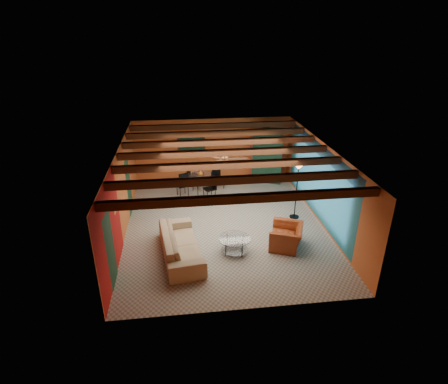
{
  "coord_description": "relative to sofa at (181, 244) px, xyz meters",
  "views": [
    {
      "loc": [
        -1.33,
        -10.56,
        6.12
      ],
      "look_at": [
        0.0,
        0.2,
        1.15
      ],
      "focal_mm": 29.09,
      "sensor_mm": 36.0,
      "label": 1
    }
  ],
  "objects": [
    {
      "name": "coffee_table",
      "position": [
        1.57,
        -0.02,
        -0.14
      ],
      "size": [
        1.12,
        1.12,
        0.48
      ],
      "primitive_type": null,
      "rotation": [
        0.0,
        0.0,
        -0.22
      ],
      "color": "white",
      "rests_on": "ground"
    },
    {
      "name": "ceiling_fan",
      "position": [
        1.48,
        1.58,
        1.98
      ],
      "size": [
        1.5,
        1.5,
        0.44
      ],
      "primitive_type": null,
      "color": "#472614",
      "rests_on": "ceiling"
    },
    {
      "name": "armoire",
      "position": [
        3.68,
        5.28,
        0.68
      ],
      "size": [
        1.35,
        1.04,
        2.13
      ],
      "primitive_type": "cube",
      "rotation": [
        0.0,
        0.0,
        -0.43
      ],
      "color": "maroon",
      "rests_on": "ground"
    },
    {
      "name": "painting",
      "position": [
        0.58,
        5.54,
        1.27
      ],
      "size": [
        1.05,
        0.03,
        0.65
      ],
      "primitive_type": "cube",
      "color": "black",
      "rests_on": "wall_back"
    },
    {
      "name": "armchair",
      "position": [
        3.17,
        0.09,
        -0.03
      ],
      "size": [
        1.26,
        1.34,
        0.7
      ],
      "primitive_type": "imported",
      "rotation": [
        0.0,
        0.0,
        -1.95
      ],
      "color": "maroon",
      "rests_on": "ground"
    },
    {
      "name": "room",
      "position": [
        1.48,
        1.69,
        1.98
      ],
      "size": [
        6.52,
        8.01,
        2.71
      ],
      "color": "#9B978B",
      "rests_on": "ground"
    },
    {
      "name": "vase",
      "position": [
        0.87,
        4.41,
        0.74
      ],
      "size": [
        0.19,
        0.19,
        0.19
      ],
      "primitive_type": "imported",
      "rotation": [
        0.0,
        0.0,
        -0.02
      ],
      "color": "orange",
      "rests_on": "dining_table"
    },
    {
      "name": "floor_lamp",
      "position": [
        3.98,
        1.87,
        0.63
      ],
      "size": [
        0.51,
        0.51,
        2.03
      ],
      "primitive_type": null,
      "rotation": [
        0.0,
        0.0,
        -0.26
      ],
      "color": "black",
      "rests_on": "ground"
    },
    {
      "name": "sofa",
      "position": [
        0.0,
        0.0,
        0.0
      ],
      "size": [
        1.35,
        2.72,
        0.76
      ],
      "primitive_type": "imported",
      "rotation": [
        0.0,
        0.0,
        1.7
      ],
      "color": "tan",
      "rests_on": "ground"
    },
    {
      "name": "dining_table",
      "position": [
        0.87,
        4.41,
        0.13
      ],
      "size": [
        2.54,
        2.54,
        1.02
      ],
      "primitive_type": null,
      "rotation": [
        0.0,
        0.0,
        0.37
      ],
      "color": "silver",
      "rests_on": "ground"
    },
    {
      "name": "potted_plant",
      "position": [
        3.68,
        5.28,
        2.0
      ],
      "size": [
        0.55,
        0.51,
        0.51
      ],
      "primitive_type": "imported",
      "rotation": [
        0.0,
        0.0,
        0.29
      ],
      "color": "#26661E",
      "rests_on": "armoire"
    }
  ]
}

